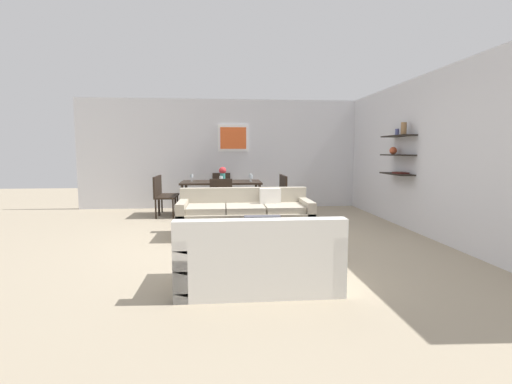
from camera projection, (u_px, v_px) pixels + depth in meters
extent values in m
plane|color=tan|center=(246.00, 240.00, 6.00)|extent=(18.00, 18.00, 0.00)
cube|color=silver|center=(249.00, 154.00, 9.38)|extent=(8.40, 0.06, 2.70)
cube|color=white|center=(233.00, 138.00, 9.26)|extent=(0.76, 0.02, 0.67)
cube|color=#E55926|center=(233.00, 138.00, 9.24)|extent=(0.64, 0.01, 0.53)
cube|color=silver|center=(411.00, 155.00, 6.72)|extent=(0.06, 8.20, 2.70)
cube|color=black|center=(398.00, 136.00, 6.85)|extent=(0.28, 0.90, 0.02)
cube|color=black|center=(397.00, 155.00, 6.88)|extent=(0.28, 0.90, 0.02)
cube|color=black|center=(397.00, 174.00, 6.92)|extent=(0.28, 0.90, 0.02)
cylinder|color=olive|center=(404.00, 129.00, 6.63)|extent=(0.10, 0.10, 0.22)
sphere|color=#D85933|center=(393.00, 151.00, 7.05)|extent=(0.14, 0.14, 0.14)
cylinder|color=#4C518C|center=(397.00, 132.00, 6.89)|extent=(0.07, 0.07, 0.12)
cube|color=#4C1E19|center=(401.00, 173.00, 6.77)|extent=(0.20, 0.28, 0.03)
cube|color=#B2A893|center=(245.00, 223.00, 6.28)|extent=(2.22, 0.90, 0.42)
cube|color=#B2A893|center=(244.00, 198.00, 6.60)|extent=(2.22, 0.16, 0.36)
cube|color=#B2A893|center=(183.00, 219.00, 6.18)|extent=(0.14, 0.90, 0.60)
cube|color=#B2A893|center=(306.00, 217.00, 6.36)|extent=(0.14, 0.90, 0.60)
cube|color=#B2A893|center=(206.00, 209.00, 6.15)|extent=(0.63, 0.70, 0.10)
cube|color=#B2A893|center=(245.00, 208.00, 6.21)|extent=(0.63, 0.70, 0.10)
cube|color=#B2A893|center=(284.00, 208.00, 6.27)|extent=(0.63, 0.70, 0.10)
cube|color=white|center=(270.00, 199.00, 6.46)|extent=(0.37, 0.15, 0.36)
cube|color=white|center=(257.00, 266.00, 3.94)|extent=(1.65, 0.90, 0.42)
cube|color=white|center=(261.00, 238.00, 3.53)|extent=(1.65, 0.16, 0.36)
cube|color=white|center=(327.00, 256.00, 3.99)|extent=(0.14, 0.90, 0.60)
cube|color=white|center=(185.00, 260.00, 3.86)|extent=(0.14, 0.90, 0.60)
cube|color=white|center=(289.00, 240.00, 3.98)|extent=(0.67, 0.70, 0.10)
cube|color=white|center=(225.00, 242.00, 3.92)|extent=(0.67, 0.70, 0.10)
cube|color=#4C4C56|center=(262.00, 234.00, 3.71)|extent=(0.36, 0.12, 0.36)
cube|color=#38281E|center=(263.00, 240.00, 5.18)|extent=(1.24, 0.94, 0.38)
cylinder|color=black|center=(266.00, 224.00, 5.19)|extent=(0.29, 0.29, 0.05)
torus|color=black|center=(266.00, 222.00, 5.18)|extent=(0.30, 0.30, 0.02)
sphere|color=#669E2D|center=(243.00, 224.00, 5.14)|extent=(0.08, 0.08, 0.08)
cube|color=black|center=(221.00, 182.00, 8.31)|extent=(1.76, 0.98, 0.04)
cylinder|color=black|center=(182.00, 202.00, 7.85)|extent=(0.06, 0.06, 0.71)
cylinder|color=black|center=(260.00, 201.00, 7.99)|extent=(0.06, 0.06, 0.71)
cylinder|color=black|center=(186.00, 197.00, 8.70)|extent=(0.06, 0.06, 0.71)
cylinder|color=black|center=(256.00, 196.00, 8.85)|extent=(0.06, 0.06, 0.71)
cube|color=black|center=(276.00, 196.00, 8.23)|extent=(0.44, 0.44, 0.04)
cube|color=black|center=(285.00, 186.00, 8.22)|extent=(0.04, 0.44, 0.43)
cylinder|color=black|center=(267.00, 205.00, 8.41)|extent=(0.04, 0.04, 0.41)
cylinder|color=black|center=(269.00, 208.00, 8.06)|extent=(0.04, 0.04, 0.41)
cylinder|color=black|center=(282.00, 205.00, 8.44)|extent=(0.04, 0.04, 0.41)
cylinder|color=black|center=(285.00, 207.00, 8.09)|extent=(0.04, 0.04, 0.41)
cube|color=black|center=(165.00, 197.00, 8.01)|extent=(0.44, 0.44, 0.04)
cube|color=black|center=(156.00, 187.00, 7.97)|extent=(0.04, 0.44, 0.43)
cylinder|color=black|center=(173.00, 209.00, 7.88)|extent=(0.04, 0.04, 0.41)
cylinder|color=black|center=(175.00, 206.00, 8.23)|extent=(0.04, 0.04, 0.41)
cylinder|color=black|center=(156.00, 209.00, 7.84)|extent=(0.04, 0.04, 0.41)
cylinder|color=black|center=(159.00, 207.00, 8.20)|extent=(0.04, 0.04, 0.41)
cube|color=black|center=(273.00, 194.00, 8.66)|extent=(0.44, 0.44, 0.04)
cube|color=black|center=(282.00, 184.00, 8.66)|extent=(0.04, 0.44, 0.43)
cylinder|color=black|center=(265.00, 203.00, 8.85)|extent=(0.04, 0.04, 0.41)
cylinder|color=black|center=(266.00, 205.00, 8.49)|extent=(0.04, 0.04, 0.41)
cylinder|color=black|center=(279.00, 202.00, 8.88)|extent=(0.04, 0.04, 0.41)
cylinder|color=black|center=(282.00, 204.00, 8.53)|extent=(0.04, 0.04, 0.41)
cube|color=black|center=(168.00, 195.00, 8.45)|extent=(0.44, 0.44, 0.04)
cube|color=black|center=(159.00, 185.00, 8.41)|extent=(0.04, 0.44, 0.43)
cylinder|color=black|center=(176.00, 206.00, 8.31)|extent=(0.04, 0.04, 0.41)
cylinder|color=black|center=(178.00, 204.00, 8.67)|extent=(0.04, 0.04, 0.41)
cylinder|color=black|center=(159.00, 206.00, 8.28)|extent=(0.04, 0.04, 0.41)
cylinder|color=black|center=(162.00, 204.00, 8.64)|extent=(0.04, 0.04, 0.41)
cube|color=black|center=(221.00, 200.00, 7.53)|extent=(0.44, 0.44, 0.04)
cube|color=black|center=(221.00, 190.00, 7.31)|extent=(0.44, 0.04, 0.43)
cylinder|color=black|center=(230.00, 210.00, 7.75)|extent=(0.04, 0.04, 0.41)
cylinder|color=black|center=(213.00, 210.00, 7.72)|extent=(0.04, 0.04, 0.41)
cylinder|color=black|center=(230.00, 213.00, 7.40)|extent=(0.04, 0.04, 0.41)
cylinder|color=black|center=(212.00, 213.00, 7.36)|extent=(0.04, 0.04, 0.41)
cube|color=black|center=(221.00, 192.00, 9.14)|extent=(0.44, 0.44, 0.04)
cube|color=black|center=(221.00, 182.00, 9.32)|extent=(0.44, 0.04, 0.43)
cylinder|color=black|center=(214.00, 202.00, 8.97)|extent=(0.04, 0.04, 0.41)
cylinder|color=black|center=(229.00, 202.00, 9.00)|extent=(0.04, 0.04, 0.41)
cylinder|color=black|center=(214.00, 200.00, 9.33)|extent=(0.04, 0.04, 0.41)
cylinder|color=black|center=(229.00, 200.00, 9.36)|extent=(0.04, 0.04, 0.41)
cylinder|color=silver|center=(250.00, 181.00, 8.48)|extent=(0.06, 0.06, 0.01)
cylinder|color=silver|center=(250.00, 179.00, 8.48)|extent=(0.01, 0.01, 0.07)
cylinder|color=silver|center=(250.00, 176.00, 8.47)|extent=(0.07, 0.07, 0.09)
cylinder|color=silver|center=(221.00, 183.00, 7.88)|extent=(0.06, 0.06, 0.01)
cylinder|color=silver|center=(221.00, 181.00, 7.87)|extent=(0.01, 0.01, 0.07)
cylinder|color=silver|center=(221.00, 178.00, 7.86)|extent=(0.07, 0.07, 0.08)
cylinder|color=silver|center=(192.00, 181.00, 8.37)|extent=(0.06, 0.06, 0.01)
cylinder|color=silver|center=(192.00, 179.00, 8.36)|extent=(0.01, 0.01, 0.08)
cylinder|color=silver|center=(192.00, 176.00, 8.35)|extent=(0.07, 0.07, 0.07)
cylinder|color=silver|center=(251.00, 181.00, 8.24)|extent=(0.06, 0.06, 0.01)
cylinder|color=silver|center=(251.00, 180.00, 8.24)|extent=(0.01, 0.01, 0.06)
cylinder|color=silver|center=(251.00, 177.00, 8.23)|extent=(0.08, 0.08, 0.08)
cylinder|color=teal|center=(223.00, 177.00, 8.29)|extent=(0.12, 0.12, 0.18)
sphere|color=red|center=(223.00, 170.00, 8.28)|extent=(0.16, 0.16, 0.16)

